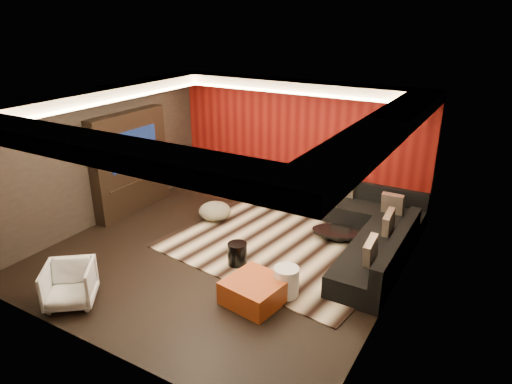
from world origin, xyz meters
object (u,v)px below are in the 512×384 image
Objects in this scene: coffee_table at (339,235)px; armchair at (70,285)px; drum_stool at (237,254)px; white_side_table at (286,282)px; sectional_sofa at (350,222)px; orange_ottoman at (255,291)px.

coffee_table is 1.47× the size of armchair.
drum_stool is 0.81× the size of white_side_table.
sectional_sofa is at bearing 58.75° from drum_stool.
white_side_table is 3.28m from armchair.
armchair reaches higher than orange_ottoman.
white_side_table is 0.60× the size of orange_ottoman.
sectional_sofa reaches higher than coffee_table.
white_side_table is 0.14× the size of sectional_sofa.
coffee_table is at bearing 17.05° from armchair.
armchair is 0.20× the size of sectional_sofa.
drum_stool is 0.11× the size of sectional_sofa.
orange_ottoman is 2.79m from armchair.
coffee_table is at bearing 56.05° from drum_stool.
sectional_sofa is at bearing 86.76° from white_side_table.
drum_stool is 0.48× the size of orange_ottoman.
white_side_table reaches higher than coffee_table.
coffee_table is at bearing -105.12° from sectional_sofa.
armchair is at bearing -148.92° from orange_ottoman.
coffee_table is 4.89m from armchair.
white_side_table is (-0.05, -2.20, 0.14)m from coffee_table.
drum_stool is at bearing -121.25° from sectional_sofa.
white_side_table reaches higher than orange_ottoman.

